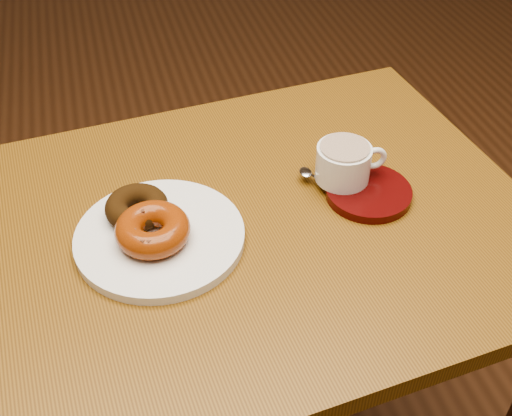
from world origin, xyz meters
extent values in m
cube|color=brown|center=(-0.12, 0.03, 0.80)|extent=(0.93, 0.74, 0.03)
cylinder|color=#402012|center=(-0.54, 0.28, 0.39)|extent=(0.05, 0.05, 0.79)
cylinder|color=#402012|center=(0.25, 0.35, 0.39)|extent=(0.05, 0.05, 0.79)
cylinder|color=white|center=(-0.24, 0.02, 0.83)|extent=(0.29, 0.29, 0.01)
torus|color=#301C09|center=(-0.27, 0.06, 0.85)|extent=(0.10, 0.10, 0.03)
torus|color=#86380E|center=(-0.25, 0.01, 0.86)|extent=(0.12, 0.12, 0.04)
cube|color=#512C1B|center=(-0.22, 0.01, 0.87)|extent=(0.01, 0.00, 0.00)
cube|color=#512C1B|center=(-0.22, 0.03, 0.87)|extent=(0.01, 0.01, 0.00)
cube|color=#512C1B|center=(-0.24, 0.04, 0.87)|extent=(0.01, 0.01, 0.00)
cube|color=#512C1B|center=(-0.26, 0.04, 0.87)|extent=(0.01, 0.01, 0.00)
cube|color=#512C1B|center=(-0.27, 0.03, 0.87)|extent=(0.01, 0.01, 0.00)
cube|color=#512C1B|center=(-0.28, 0.02, 0.87)|extent=(0.01, 0.01, 0.00)
cube|color=#512C1B|center=(-0.28, 0.00, 0.87)|extent=(0.01, 0.01, 0.00)
cube|color=#512C1B|center=(-0.27, -0.02, 0.87)|extent=(0.01, 0.01, 0.00)
cube|color=#512C1B|center=(-0.26, -0.02, 0.87)|extent=(0.01, 0.01, 0.00)
cube|color=#512C1B|center=(-0.24, -0.02, 0.87)|extent=(0.01, 0.01, 0.00)
cube|color=#512C1B|center=(-0.22, -0.01, 0.87)|extent=(0.01, 0.01, 0.00)
cylinder|color=#3C0808|center=(0.08, 0.03, 0.83)|extent=(0.17, 0.17, 0.01)
cylinder|color=white|center=(0.05, 0.07, 0.86)|extent=(0.09, 0.09, 0.06)
cylinder|color=brown|center=(0.05, 0.07, 0.89)|extent=(0.08, 0.08, 0.00)
torus|color=white|center=(0.10, 0.07, 0.87)|extent=(0.04, 0.01, 0.04)
ellipsoid|color=silver|center=(0.00, 0.09, 0.84)|extent=(0.02, 0.03, 0.01)
cube|color=silver|center=(0.02, 0.06, 0.84)|extent=(0.04, 0.06, 0.00)
camera|label=1|loc=(-0.28, -0.65, 1.47)|focal=45.00mm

